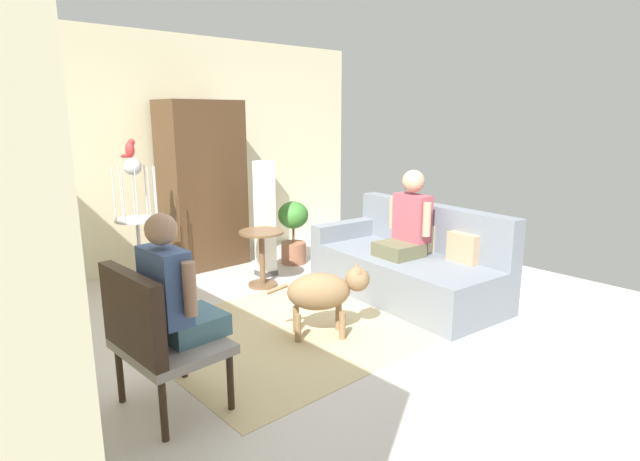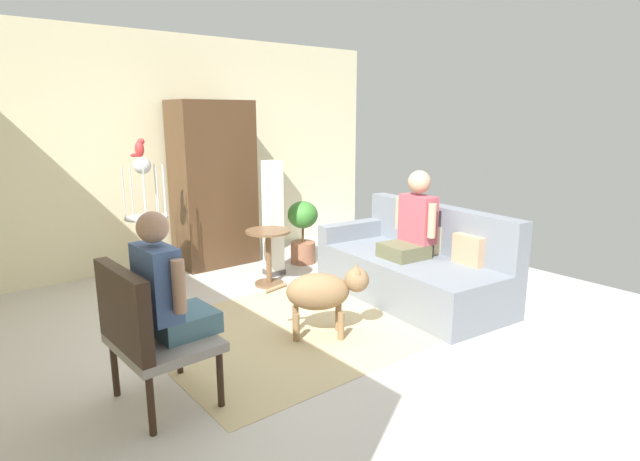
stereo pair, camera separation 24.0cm
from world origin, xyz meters
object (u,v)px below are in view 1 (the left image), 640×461
(potted_plant, at_px, (293,228))
(dog, at_px, (324,291))
(column_lamp, at_px, (265,220))
(person_on_armchair, at_px, (174,291))
(parrot, at_px, (130,149))
(couch, at_px, (408,265))
(armchair, at_px, (152,332))
(round_end_table, at_px, (262,252))
(bird_cage_stand, at_px, (137,220))
(armoire_cabinet, at_px, (203,185))
(person_on_couch, at_px, (408,221))

(potted_plant, bearing_deg, dog, -122.43)
(potted_plant, height_order, column_lamp, column_lamp)
(person_on_armchair, xyz_separation_m, parrot, (0.70, 2.26, 0.73))
(couch, relative_size, armchair, 2.21)
(armchair, bearing_deg, couch, 6.38)
(person_on_armchair, height_order, round_end_table, person_on_armchair)
(round_end_table, height_order, column_lamp, column_lamp)
(couch, xyz_separation_m, armchair, (-2.88, -0.32, 0.24))
(armchair, xyz_separation_m, potted_plant, (2.73, 2.01, -0.10))
(dog, bearing_deg, armchair, -174.43)
(person_on_armchair, height_order, bird_cage_stand, bird_cage_stand)
(bird_cage_stand, relative_size, column_lamp, 1.06)
(column_lamp, xyz_separation_m, armoire_cabinet, (-0.30, 0.84, 0.34))
(person_on_couch, relative_size, dog, 1.15)
(person_on_armchair, bearing_deg, dog, 5.91)
(couch, bearing_deg, column_lamp, 114.82)
(couch, bearing_deg, person_on_armchair, -173.40)
(couch, relative_size, round_end_table, 3.41)
(person_on_couch, bearing_deg, dog, -173.18)
(person_on_armchair, bearing_deg, person_on_couch, 6.34)
(bird_cage_stand, height_order, parrot, parrot)
(couch, bearing_deg, dog, -172.68)
(couch, bearing_deg, parrot, 136.10)
(couch, distance_m, person_on_couch, 0.48)
(dog, bearing_deg, potted_plant, 57.57)
(dog, bearing_deg, armoire_cabinet, 82.70)
(armoire_cabinet, bearing_deg, couch, -66.93)
(round_end_table, height_order, bird_cage_stand, bird_cage_stand)
(dog, bearing_deg, person_on_armchair, -174.09)
(dog, height_order, bird_cage_stand, bird_cage_stand)
(bird_cage_stand, bearing_deg, couch, -44.10)
(person_on_armchair, bearing_deg, bird_cage_stand, 72.39)
(parrot, distance_m, potted_plant, 2.16)
(dog, relative_size, column_lamp, 0.56)
(dog, distance_m, bird_cage_stand, 2.26)
(couch, bearing_deg, person_on_couch, -161.22)
(person_on_armchair, distance_m, bird_cage_stand, 2.37)
(column_lamp, relative_size, armoire_cabinet, 0.66)
(armchair, xyz_separation_m, parrot, (0.86, 2.27, 0.95))
(armchair, bearing_deg, armoire_cabinet, 55.03)
(couch, relative_size, dog, 2.83)
(bird_cage_stand, bearing_deg, armoire_cabinet, 22.50)
(person_on_couch, height_order, dog, person_on_couch)
(column_lamp, bearing_deg, dog, -110.41)
(person_on_couch, height_order, armoire_cabinet, armoire_cabinet)
(dog, xyz_separation_m, potted_plant, (1.18, 1.86, 0.05))
(armchair, xyz_separation_m, armoire_cabinet, (1.88, 2.69, 0.45))
(person_on_couch, bearing_deg, person_on_armchair, -173.66)
(person_on_couch, distance_m, person_on_armchair, 2.69)
(person_on_armchair, bearing_deg, couch, 6.60)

